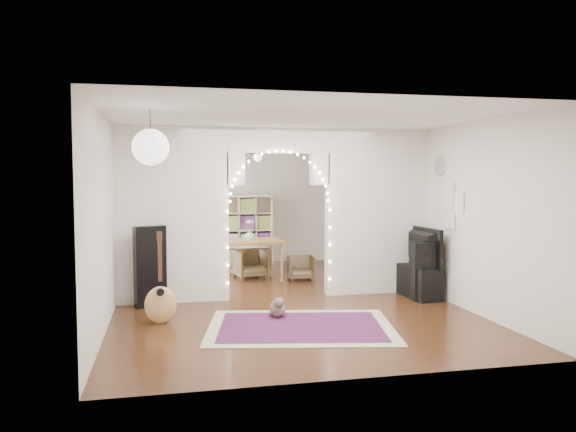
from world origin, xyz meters
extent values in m
plane|color=black|center=(0.00, 0.00, 0.00)|extent=(7.50, 7.50, 0.00)
cube|color=white|center=(0.00, 0.00, 2.70)|extent=(5.00, 7.50, 0.02)
cube|color=silver|center=(0.00, 3.75, 1.35)|extent=(5.00, 0.02, 2.70)
cube|color=silver|center=(0.00, -3.75, 1.35)|extent=(5.00, 0.02, 2.70)
cube|color=silver|center=(-2.50, 0.00, 1.35)|extent=(0.02, 7.50, 2.70)
cube|color=silver|center=(2.50, 0.00, 1.35)|extent=(0.02, 7.50, 2.70)
cube|color=silver|center=(-1.65, 0.00, 1.35)|extent=(1.70, 0.20, 2.70)
cube|color=silver|center=(1.65, 0.00, 1.35)|extent=(1.70, 0.20, 2.70)
cube|color=silver|center=(0.00, 0.00, 2.50)|extent=(1.60, 0.20, 0.40)
cube|color=white|center=(-2.47, 1.80, 1.50)|extent=(0.04, 1.20, 1.40)
cylinder|color=white|center=(2.48, -0.60, 2.10)|extent=(0.03, 0.31, 0.31)
sphere|color=white|center=(-1.90, -2.40, 2.25)|extent=(0.40, 0.40, 0.40)
cube|color=maroon|center=(-0.08, -1.85, 0.01)|extent=(2.65, 2.19, 0.02)
cube|color=black|center=(-1.99, -0.25, 0.60)|extent=(0.48, 0.31, 1.21)
ellipsoid|color=tan|center=(-1.83, -1.28, 0.43)|extent=(0.44, 0.29, 0.50)
cube|color=black|center=(-1.83, -1.28, 0.85)|extent=(0.05, 0.05, 0.57)
cube|color=black|center=(-1.83, -1.28, 1.16)|extent=(0.07, 0.05, 0.12)
ellipsoid|color=brown|center=(-0.27, -1.28, 0.12)|extent=(0.22, 0.34, 0.23)
sphere|color=brown|center=(-0.28, -1.42, 0.23)|extent=(0.14, 0.14, 0.14)
cone|color=brown|center=(-0.31, -1.42, 0.30)|extent=(0.04, 0.04, 0.05)
cone|color=brown|center=(-0.24, -1.42, 0.30)|extent=(0.04, 0.04, 0.05)
cylinder|color=brown|center=(-0.26, -1.10, 0.04)|extent=(0.04, 0.22, 0.07)
cube|color=black|center=(2.17, -0.69, 0.45)|extent=(0.38, 0.34, 0.91)
cylinder|color=black|center=(2.15, -0.84, 0.25)|extent=(0.26, 0.05, 0.26)
cylinder|color=black|center=(2.15, -0.84, 0.55)|extent=(0.14, 0.03, 0.14)
cylinder|color=black|center=(2.15, -0.84, 0.76)|extent=(0.08, 0.03, 0.08)
cube|color=black|center=(2.20, -0.43, 0.25)|extent=(0.45, 1.02, 0.50)
imported|color=black|center=(2.20, -0.43, 0.81)|extent=(0.20, 1.08, 0.62)
cube|color=beige|center=(-0.19, 3.50, 0.76)|extent=(1.50, 0.46, 1.52)
cube|color=olive|center=(-0.24, 1.50, 0.73)|extent=(1.30, 0.96, 0.05)
cylinder|color=olive|center=(-0.71, 1.11, 0.35)|extent=(0.05, 0.05, 0.70)
cylinder|color=olive|center=(0.32, 1.26, 0.35)|extent=(0.05, 0.05, 0.70)
cylinder|color=olive|center=(-0.80, 1.75, 0.35)|extent=(0.05, 0.05, 0.70)
cylinder|color=olive|center=(0.23, 1.89, 0.35)|extent=(0.05, 0.05, 0.70)
imported|color=silver|center=(-0.24, 1.50, 0.85)|extent=(0.21, 0.21, 0.19)
imported|color=brown|center=(-0.19, 1.81, 0.27)|extent=(0.69, 0.71, 0.54)
imported|color=brown|center=(0.72, 1.42, 0.22)|extent=(0.52, 0.53, 0.45)
camera|label=1|loc=(-1.75, -8.73, 1.93)|focal=35.00mm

